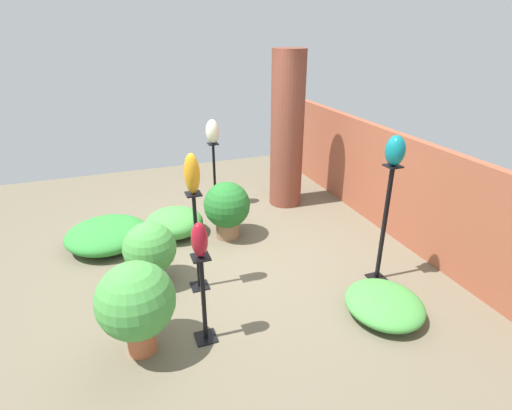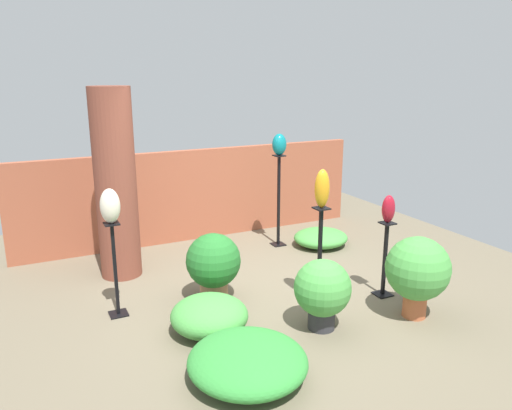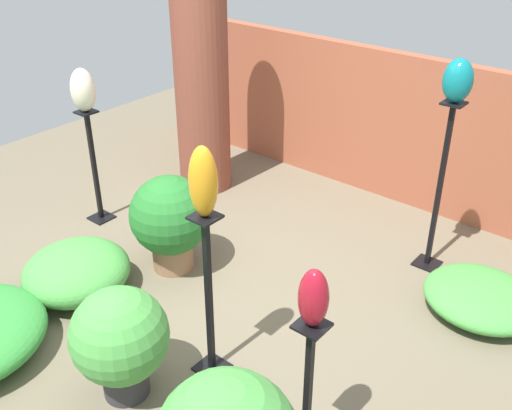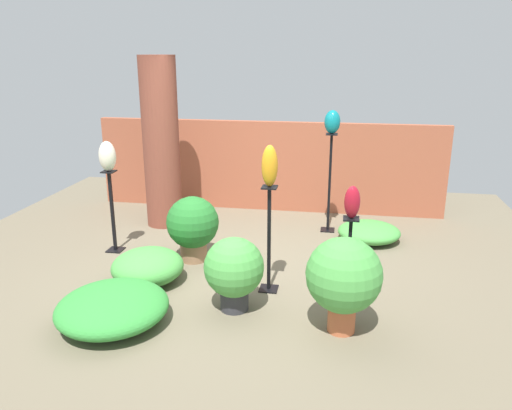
{
  "view_description": "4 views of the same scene",
  "coord_description": "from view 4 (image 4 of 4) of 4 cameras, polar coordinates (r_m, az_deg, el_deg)",
  "views": [
    {
      "loc": [
        4.27,
        -1.18,
        2.76
      ],
      "look_at": [
        0.28,
        0.29,
        0.84
      ],
      "focal_mm": 28.0,
      "sensor_mm": 36.0,
      "label": 1
    },
    {
      "loc": [
        -2.55,
        -4.93,
        2.63
      ],
      "look_at": [
        -0.11,
        0.02,
        1.15
      ],
      "focal_mm": 35.0,
      "sensor_mm": 36.0,
      "label": 2
    },
    {
      "loc": [
        2.54,
        -2.55,
        2.89
      ],
      "look_at": [
        0.15,
        0.37,
        0.77
      ],
      "focal_mm": 42.0,
      "sensor_mm": 36.0,
      "label": 3
    },
    {
      "loc": [
        1.17,
        -5.38,
        2.5
      ],
      "look_at": [
        0.17,
        0.36,
        0.71
      ],
      "focal_mm": 35.0,
      "sensor_mm": 36.0,
      "label": 4
    }
  ],
  "objects": [
    {
      "name": "pedestal_teal",
      "position": [
        7.18,
        8.39,
        2.05
      ],
      "size": [
        0.2,
        0.2,
        1.42
      ],
      "color": "black",
      "rests_on": "ground"
    },
    {
      "name": "art_vase_ivory",
      "position": [
        6.48,
        -16.63,
        5.37
      ],
      "size": [
        0.21,
        0.21,
        0.38
      ],
      "primitive_type": "ellipsoid",
      "color": "beige",
      "rests_on": "pedestal_ivory"
    },
    {
      "name": "brick_wall_back",
      "position": [
        8.11,
        1.32,
        4.46
      ],
      "size": [
        5.6,
        0.12,
        1.45
      ],
      "primitive_type": "cube",
      "color": "#9E5138",
      "rests_on": "ground"
    },
    {
      "name": "foliage_bed_center",
      "position": [
        5.78,
        -12.27,
        -6.89
      ],
      "size": [
        0.81,
        0.82,
        0.38
      ],
      "primitive_type": "ellipsoid",
      "color": "#479942",
      "rests_on": "ground"
    },
    {
      "name": "brick_pillar",
      "position": [
        7.41,
        -10.79,
        6.96
      ],
      "size": [
        0.53,
        0.53,
        2.46
      ],
      "primitive_type": "cylinder",
      "color": "brown",
      "rests_on": "ground"
    },
    {
      "name": "art_vase_amber",
      "position": [
        5.09,
        1.57,
        4.48
      ],
      "size": [
        0.17,
        0.16,
        0.43
      ],
      "primitive_type": "ellipsoid",
      "color": "orange",
      "rests_on": "pedestal_amber"
    },
    {
      "name": "art_vase_teal",
      "position": [
        7.0,
        8.72,
        9.37
      ],
      "size": [
        0.22,
        0.2,
        0.32
      ],
      "primitive_type": "ellipsoid",
      "color": "#0F727A",
      "rests_on": "pedestal_teal"
    },
    {
      "name": "ground_plane",
      "position": [
        6.05,
        -2.21,
        -7.31
      ],
      "size": [
        8.0,
        8.0,
        0.0
      ],
      "primitive_type": "plane",
      "color": "#6B604C"
    },
    {
      "name": "foliage_bed_west",
      "position": [
        5.04,
        -16.08,
        -11.15
      ],
      "size": [
        1.06,
        1.09,
        0.34
      ],
      "primitive_type": "ellipsoid",
      "color": "#338C38",
      "rests_on": "ground"
    },
    {
      "name": "potted_plant_mid_left",
      "position": [
        4.63,
        10.0,
        -8.13
      ],
      "size": [
        0.7,
        0.7,
        0.92
      ],
      "color": "#B25B38",
      "rests_on": "ground"
    },
    {
      "name": "potted_plant_front_left",
      "position": [
        4.99,
        -2.53,
        -7.38
      ],
      "size": [
        0.6,
        0.6,
        0.76
      ],
      "color": "#2D2D33",
      "rests_on": "ground"
    },
    {
      "name": "art_vase_ruby",
      "position": [
        4.99,
        10.94,
        0.32
      ],
      "size": [
        0.16,
        0.15,
        0.33
      ],
      "primitive_type": "ellipsoid",
      "color": "maroon",
      "rests_on": "pedestal_ruby"
    },
    {
      "name": "potted_plant_back_center",
      "position": [
        6.19,
        -7.24,
        -2.27
      ],
      "size": [
        0.65,
        0.65,
        0.82
      ],
      "color": "#936B4C",
      "rests_on": "ground"
    },
    {
      "name": "pedestal_ivory",
      "position": [
        6.68,
        -16.07,
        -1.13
      ],
      "size": [
        0.2,
        0.2,
        1.07
      ],
      "color": "black",
      "rests_on": "ground"
    },
    {
      "name": "pedestal_ruby",
      "position": [
        5.22,
        10.52,
        -6.73
      ],
      "size": [
        0.2,
        0.2,
        0.92
      ],
      "color": "black",
      "rests_on": "ground"
    },
    {
      "name": "foliage_bed_east",
      "position": [
        7.03,
        12.79,
        -3.02
      ],
      "size": [
        0.85,
        0.79,
        0.26
      ],
      "primitive_type": "ellipsoid",
      "color": "#479942",
      "rests_on": "ground"
    },
    {
      "name": "pedestal_amber",
      "position": [
        5.34,
        1.5,
        -4.47
      ],
      "size": [
        0.2,
        0.2,
        1.17
      ],
      "color": "black",
      "rests_on": "ground"
    }
  ]
}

